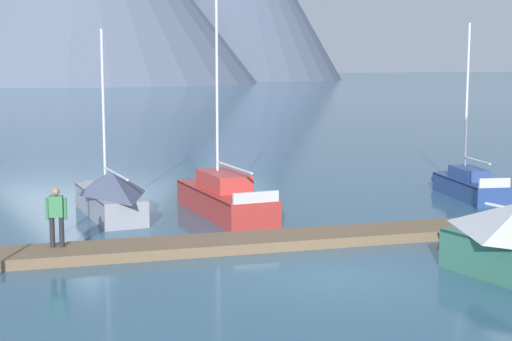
% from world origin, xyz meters
% --- Properties ---
extents(ground_plane, '(700.00, 700.00, 0.00)m').
position_xyz_m(ground_plane, '(0.00, 0.00, 0.00)').
color(ground_plane, '#335B75').
extents(dock, '(23.80, 3.00, 0.30)m').
position_xyz_m(dock, '(0.00, 4.00, 0.14)').
color(dock, brown).
rests_on(dock, ground).
extents(sailboat_second_berth, '(2.05, 6.73, 6.62)m').
position_xyz_m(sailboat_second_berth, '(-4.12, 10.46, 0.79)').
color(sailboat_second_berth, '#93939E').
rests_on(sailboat_second_berth, ground).
extents(sailboat_mid_dock_port, '(2.22, 6.89, 8.28)m').
position_xyz_m(sailboat_mid_dock_port, '(-0.15, 9.49, 0.60)').
color(sailboat_mid_dock_port, '#B2332D').
rests_on(sailboat_mid_dock_port, ground).
extents(sailboat_far_berth, '(2.21, 5.61, 7.01)m').
position_xyz_m(sailboat_far_berth, '(10.35, 9.68, 0.50)').
color(sailboat_far_berth, navy).
rests_on(sailboat_far_berth, ground).
extents(person_on_dock, '(0.58, 0.30, 1.69)m').
position_xyz_m(person_on_dock, '(-6.38, 4.59, 1.26)').
color(person_on_dock, '#232328').
rests_on(person_on_dock, dock).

